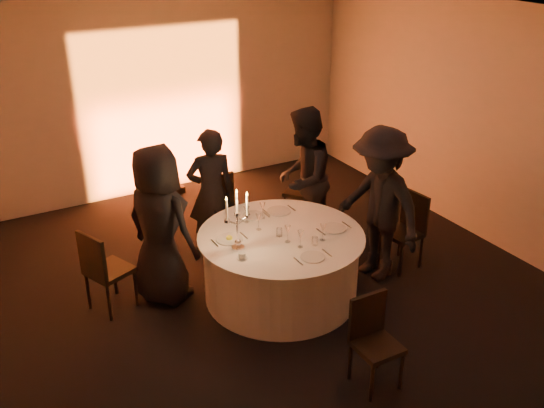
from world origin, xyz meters
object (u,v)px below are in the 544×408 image
chair_back_right (308,187)px  guest_back_left (211,193)px  chair_right (407,226)px  guest_right (379,204)px  banquet_table (281,266)px  chair_left (103,267)px  chair_back_left (217,199)px  guest_left (160,226)px  coffee_cup (242,256)px  candelabra (238,228)px  chair_front (373,336)px  guest_back_right (303,179)px

chair_back_right → guest_back_left: size_ratio=0.61×
chair_right → guest_right: size_ratio=0.51×
banquet_table → chair_left: (-1.77, 0.67, 0.15)m
chair_back_left → chair_back_right: (1.19, -0.36, 0.06)m
guest_left → guest_right: size_ratio=0.98×
guest_back_left → coffee_cup: guest_back_left is taller
guest_left → guest_back_left: guest_left is taller
chair_left → chair_back_left: 2.06m
candelabra → guest_right: bearing=-3.5°
chair_right → banquet_table: bearing=-100.4°
chair_front → guest_back_left: size_ratio=0.53×
chair_back_right → guest_left: bearing=-22.0°
guest_right → guest_back_right: bearing=-169.7°
chair_back_left → chair_back_right: bearing=162.5°
chair_right → coffee_cup: 2.27m
chair_back_left → chair_right: bearing=130.9°
chair_back_left → guest_back_left: size_ratio=0.54×
chair_back_left → coffee_cup: (-0.61, -1.95, 0.31)m
guest_back_right → guest_right: size_ratio=0.99×
banquet_table → guest_left: guest_left is taller
chair_front → guest_back_right: 2.67m
banquet_table → guest_left: 1.39m
chair_front → banquet_table: bearing=91.6°
banquet_table → guest_left: bearing=152.0°
chair_left → chair_back_right: size_ratio=0.96×
banquet_table → chair_front: (0.02, -1.58, 0.10)m
chair_back_right → chair_front: size_ratio=1.15×
chair_right → guest_back_left: (-1.89, 1.43, 0.29)m
guest_left → candelabra: 0.89m
chair_back_right → chair_front: chair_back_right is taller
banquet_table → chair_back_left: (0.02, 1.70, 0.11)m
chair_left → chair_right: 3.52m
chair_right → guest_right: bearing=-94.2°
chair_back_left → guest_back_right: (0.83, -0.78, 0.41)m
banquet_table → guest_left: size_ratio=1.01×
banquet_table → chair_left: size_ratio=1.90×
chair_back_left → coffee_cup: chair_back_left is taller
chair_right → coffee_cup: (-2.25, -0.10, 0.28)m
chair_right → chair_front: chair_right is taller
guest_left → banquet_table: bearing=-146.1°
guest_back_left → chair_back_left: bearing=-111.3°
guest_back_right → candelabra: 1.70m
guest_left → guest_back_left: 1.13m
guest_back_right → coffee_cup: (-1.44, -1.17, -0.10)m
guest_right → candelabra: size_ratio=2.72×
candelabra → guest_back_left: bearing=77.4°
chair_left → coffee_cup: (1.18, -0.92, 0.27)m
chair_left → guest_back_left: bearing=-90.6°
chair_front → coffee_cup: chair_front is taller
guest_left → candelabra: size_ratio=2.66×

